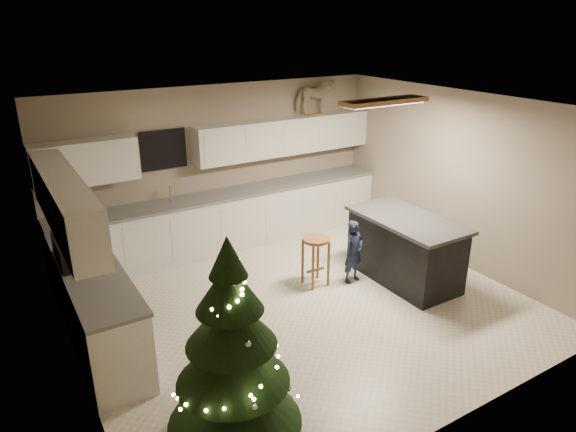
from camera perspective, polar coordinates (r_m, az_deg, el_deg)
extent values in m
plane|color=beige|center=(6.88, 1.54, -9.88)|extent=(5.50, 5.50, 0.00)
cube|color=gray|center=(8.41, -7.69, 5.48)|extent=(5.50, 0.02, 2.60)
cube|color=gray|center=(4.63, 18.98, -9.20)|extent=(5.50, 0.02, 2.60)
cube|color=gray|center=(5.44, -23.53, -5.13)|extent=(0.02, 5.00, 2.60)
cube|color=gray|center=(8.07, 18.31, 3.91)|extent=(0.02, 5.00, 2.60)
cube|color=silver|center=(5.97, 1.79, 12.02)|extent=(5.50, 5.00, 0.02)
cube|color=brown|center=(6.84, 10.69, 12.43)|extent=(1.25, 0.32, 0.06)
cube|color=white|center=(6.85, 10.67, 12.14)|extent=(1.15, 0.24, 0.02)
cube|color=silver|center=(8.42, -6.57, -0.56)|extent=(5.48, 0.60, 0.90)
cube|color=silver|center=(6.39, -20.63, -9.34)|extent=(0.60, 2.60, 0.90)
cube|color=slate|center=(8.25, -6.68, 2.46)|extent=(5.48, 0.62, 0.04)
cube|color=slate|center=(6.18, -21.09, -5.55)|extent=(0.62, 2.60, 0.04)
cube|color=silver|center=(7.58, -21.61, 5.57)|extent=(1.40, 0.35, 0.60)
cube|color=silver|center=(8.68, -0.32, 8.88)|extent=(3.20, 0.35, 0.60)
cube|color=silver|center=(5.99, -23.56, 1.37)|extent=(0.35, 2.60, 0.60)
cube|color=black|center=(7.98, -13.69, 7.18)|extent=(0.70, 0.04, 0.60)
cube|color=#99999E|center=(7.96, -12.57, 1.21)|extent=(0.55, 0.40, 0.06)
cylinder|color=#99999E|center=(8.00, -12.91, 2.50)|extent=(0.03, 0.03, 0.24)
cube|color=black|center=(6.65, -21.00, -8.13)|extent=(0.64, 0.75, 0.90)
cube|color=black|center=(6.37, -23.89, -3.86)|extent=(0.10, 0.75, 0.30)
cube|color=black|center=(7.51, 12.82, -3.75)|extent=(0.80, 1.60, 0.90)
cube|color=black|center=(7.33, 13.12, -0.38)|extent=(0.90, 1.70, 0.05)
cylinder|color=brown|center=(7.10, 3.13, -2.64)|extent=(0.37, 0.37, 0.04)
cylinder|color=brown|center=(7.08, 2.79, -5.85)|extent=(0.04, 0.04, 0.66)
cylinder|color=brown|center=(7.22, 4.52, -5.35)|extent=(0.04, 0.04, 0.66)
cylinder|color=brown|center=(7.28, 1.64, -5.05)|extent=(0.04, 0.04, 0.66)
cylinder|color=brown|center=(7.41, 3.34, -4.58)|extent=(0.04, 0.04, 0.66)
cube|color=brown|center=(7.30, 3.05, -6.01)|extent=(0.28, 0.03, 0.03)
cylinder|color=#3F2816|center=(5.00, -5.86, -22.08)|extent=(0.11, 0.11, 0.26)
cone|color=black|center=(4.76, -6.02, -18.98)|extent=(1.20, 1.20, 0.62)
cone|color=black|center=(4.52, -6.22, -15.13)|extent=(0.99, 0.99, 0.53)
cone|color=black|center=(4.32, -6.41, -11.35)|extent=(0.78, 0.78, 0.49)
cone|color=black|center=(4.16, -6.58, -7.76)|extent=(0.57, 0.57, 0.44)
cone|color=black|center=(4.04, -6.74, -4.47)|extent=(0.32, 0.32, 0.35)
sphere|color=#FFD88C|center=(5.16, 0.73, -18.98)|extent=(0.03, 0.03, 0.03)
sphere|color=#FFD88C|center=(5.24, -0.75, -17.74)|extent=(0.03, 0.03, 0.03)
sphere|color=#FFD88C|center=(5.29, -2.53, -16.83)|extent=(0.03, 0.03, 0.03)
sphere|color=#FFD88C|center=(5.31, -4.46, -16.25)|extent=(0.03, 0.03, 0.03)
sphere|color=#FFD88C|center=(5.29, -6.43, -15.99)|extent=(0.03, 0.03, 0.03)
sphere|color=#FFD88C|center=(5.24, -8.30, -16.05)|extent=(0.03, 0.03, 0.03)
sphere|color=#FFD88C|center=(5.15, -9.96, -16.37)|extent=(0.03, 0.03, 0.03)
sphere|color=#FFD88C|center=(5.04, -11.29, -16.93)|extent=(0.03, 0.03, 0.03)
sphere|color=#FFD88C|center=(4.91, -12.19, -17.66)|extent=(0.03, 0.03, 0.03)
sphere|color=#FFD88C|center=(4.77, -12.58, -18.49)|extent=(0.03, 0.03, 0.03)
sphere|color=#FFD88C|center=(4.63, -12.40, -19.31)|extent=(0.03, 0.03, 0.03)
sphere|color=#FFD88C|center=(4.51, -11.63, -20.03)|extent=(0.03, 0.03, 0.03)
sphere|color=#FFD88C|center=(4.40, -10.33, -20.52)|extent=(0.03, 0.03, 0.03)
sphere|color=#FFD88C|center=(4.32, -8.64, -20.69)|extent=(0.03, 0.03, 0.03)
sphere|color=#FFD88C|center=(4.27, -6.75, -20.49)|extent=(0.03, 0.03, 0.03)
sphere|color=#FFD88C|center=(4.26, -4.88, -19.90)|extent=(0.03, 0.03, 0.03)
sphere|color=#FFD88C|center=(4.28, -3.26, -18.98)|extent=(0.03, 0.03, 0.03)
sphere|color=#FFD88C|center=(4.33, -2.04, -17.83)|extent=(0.03, 0.03, 0.03)
sphere|color=#FFD88C|center=(4.39, -1.32, -16.56)|extent=(0.03, 0.03, 0.03)
sphere|color=#FFD88C|center=(4.46, -1.10, -15.27)|extent=(0.03, 0.03, 0.03)
sphere|color=#FFD88C|center=(4.53, -1.34, -14.06)|extent=(0.03, 0.03, 0.03)
sphere|color=#FFD88C|center=(4.60, -1.98, -12.98)|extent=(0.03, 0.03, 0.03)
sphere|color=#FFD88C|center=(4.64, -2.91, -12.08)|extent=(0.03, 0.03, 0.03)
sphere|color=#FFD88C|center=(4.67, -4.04, -11.37)|extent=(0.03, 0.03, 0.03)
sphere|color=#FFD88C|center=(4.67, -5.27, -10.86)|extent=(0.03, 0.03, 0.03)
sphere|color=#FFD88C|center=(4.65, -6.49, -10.54)|extent=(0.03, 0.03, 0.03)
sphere|color=#FFD88C|center=(4.61, -7.62, -10.39)|extent=(0.03, 0.03, 0.03)
sphere|color=#FFD88C|center=(4.55, -8.59, -10.37)|extent=(0.03, 0.03, 0.03)
sphere|color=#FFD88C|center=(4.48, -9.31, -10.46)|extent=(0.03, 0.03, 0.03)
sphere|color=#FFD88C|center=(4.40, -9.75, -10.60)|extent=(0.03, 0.03, 0.03)
sphere|color=#FFD88C|center=(4.31, -9.88, -10.74)|extent=(0.03, 0.03, 0.03)
sphere|color=#FFD88C|center=(4.23, -9.69, -10.84)|extent=(0.03, 0.03, 0.03)
sphere|color=#FFD88C|center=(4.16, -9.23, -10.85)|extent=(0.03, 0.03, 0.03)
sphere|color=#FFD88C|center=(4.10, -8.55, -10.72)|extent=(0.03, 0.03, 0.03)
sphere|color=#FFD88C|center=(4.06, -7.73, -10.44)|extent=(0.03, 0.03, 0.03)
sphere|color=#FFD88C|center=(4.04, -6.89, -10.02)|extent=(0.03, 0.03, 0.03)
sphere|color=#FFD88C|center=(4.03, -6.12, -9.46)|extent=(0.03, 0.03, 0.03)
sphere|color=#FFD88C|center=(4.03, -5.49, -8.80)|extent=(0.03, 0.03, 0.03)
sphere|color=#FFD88C|center=(4.05, -5.06, -8.07)|extent=(0.03, 0.03, 0.03)
sphere|color=#FFD88C|center=(4.07, -4.84, -7.33)|extent=(0.03, 0.03, 0.03)
sphere|color=#FFD88C|center=(4.09, -4.84, -6.61)|extent=(0.03, 0.03, 0.03)
sphere|color=#FFD88C|center=(4.11, -5.01, -5.93)|extent=(0.03, 0.03, 0.03)
sphere|color=#FFD88C|center=(4.12, -5.31, -5.31)|extent=(0.03, 0.03, 0.03)
sphere|color=#FFD88C|center=(4.12, -5.69, -4.76)|extent=(0.03, 0.03, 0.03)
sphere|color=#FFD88C|center=(4.11, -6.09, -4.28)|extent=(0.03, 0.03, 0.03)
sphere|color=#FFD88C|center=(4.09, -6.47, -3.85)|extent=(0.03, 0.03, 0.03)
sphere|color=#FFD88C|center=(4.07, -6.77, -3.46)|extent=(0.03, 0.03, 0.03)
sphere|color=silver|center=(5.05, -0.17, -18.25)|extent=(0.06, 0.06, 0.06)
sphere|color=silver|center=(4.96, -11.16, -17.21)|extent=(0.06, 0.06, 0.06)
sphere|color=silver|center=(4.33, -5.30, -20.75)|extent=(0.06, 0.06, 0.06)
sphere|color=silver|center=(4.76, -2.91, -13.80)|extent=(0.06, 0.06, 0.06)
sphere|color=silver|center=(4.53, -10.26, -13.81)|extent=(0.06, 0.06, 0.06)
sphere|color=silver|center=(4.18, -4.80, -14.10)|extent=(0.06, 0.06, 0.06)
sphere|color=silver|center=(4.44, -5.22, -9.43)|extent=(0.06, 0.06, 0.06)
sphere|color=silver|center=(4.20, -8.47, -9.00)|extent=(0.06, 0.06, 0.06)
sphere|color=silver|center=(4.07, -5.79, -7.28)|extent=(0.06, 0.06, 0.06)
sphere|color=silver|center=(4.08, -6.64, -4.75)|extent=(0.06, 0.06, 0.06)
imported|color=black|center=(7.32, 7.31, -3.95)|extent=(0.37, 0.27, 0.92)
cube|color=brown|center=(8.90, 3.16, 11.20)|extent=(0.27, 0.02, 0.02)
cube|color=brown|center=(8.96, 2.85, 11.28)|extent=(0.27, 0.02, 0.02)
imported|color=beige|center=(8.88, 3.04, 13.13)|extent=(0.69, 0.33, 0.57)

